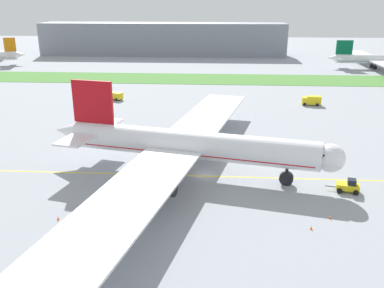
{
  "coord_description": "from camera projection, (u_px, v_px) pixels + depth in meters",
  "views": [
    {
      "loc": [
        2.3,
        -69.45,
        30.22
      ],
      "look_at": [
        -2.75,
        6.9,
        3.53
      ],
      "focal_mm": 38.67,
      "sensor_mm": 36.0,
      "label": 1
    }
  ],
  "objects": [
    {
      "name": "apron_taxi_line",
      "position": [
        204.0,
        176.0,
        75.01
      ],
      "size": [
        280.0,
        0.36,
        0.01
      ],
      "primitive_type": "cube",
      "color": "yellow",
      "rests_on": "ground"
    },
    {
      "name": "service_truck_baggage_loader",
      "position": [
        115.0,
        96.0,
        132.06
      ],
      "size": [
        5.62,
        4.42,
        2.45
      ],
      "color": "yellow",
      "rests_on": "ground"
    },
    {
      "name": "ground_plane",
      "position": [
        204.0,
        175.0,
        75.53
      ],
      "size": [
        600.0,
        600.0,
        0.0
      ],
      "primitive_type": "plane",
      "color": "#9399A0",
      "rests_on": "ground"
    },
    {
      "name": "service_truck_fuel_bowser",
      "position": [
        312.0,
        100.0,
        125.25
      ],
      "size": [
        5.77,
        3.1,
        2.81
      ],
      "color": "yellow",
      "rests_on": "ground"
    },
    {
      "name": "pushback_tug",
      "position": [
        348.0,
        186.0,
        68.57
      ],
      "size": [
        5.52,
        2.96,
        2.3
      ],
      "color": "yellow",
      "rests_on": "ground"
    },
    {
      "name": "airliner_foreground",
      "position": [
        186.0,
        145.0,
        74.56
      ],
      "size": [
        53.46,
        86.87,
        16.26
      ],
      "color": "white",
      "rests_on": "ground"
    },
    {
      "name": "traffic_cone_near_nose",
      "position": [
        58.0,
        218.0,
        60.1
      ],
      "size": [
        0.36,
        0.36,
        0.58
      ],
      "color": "#F2590C",
      "rests_on": "ground"
    },
    {
      "name": "grass_median_strip",
      "position": [
        213.0,
        79.0,
        167.19
      ],
      "size": [
        320.0,
        24.0,
        0.1
      ],
      "primitive_type": "cube",
      "color": "#4C8438",
      "rests_on": "ground"
    },
    {
      "name": "terminal_building",
      "position": [
        163.0,
        39.0,
        238.04
      ],
      "size": [
        139.2,
        20.0,
        18.0
      ],
      "primitive_type": "cube",
      "color": "gray",
      "rests_on": "ground"
    },
    {
      "name": "parked_airliner_far_centre",
      "position": [
        380.0,
        59.0,
        190.85
      ],
      "size": [
        48.53,
        78.85,
        12.84
      ],
      "color": "white",
      "rests_on": "ground"
    },
    {
      "name": "traffic_cone_starboard_wing",
      "position": [
        311.0,
        227.0,
        57.55
      ],
      "size": [
        0.36,
        0.36,
        0.58
      ],
      "color": "#F2590C",
      "rests_on": "ground"
    },
    {
      "name": "ground_crew_marshaller_front",
      "position": [
        51.0,
        247.0,
        51.86
      ],
      "size": [
        0.55,
        0.23,
        1.56
      ],
      "color": "black",
      "rests_on": "ground"
    },
    {
      "name": "traffic_cone_port_wing",
      "position": [
        330.0,
        217.0,
        60.39
      ],
      "size": [
        0.36,
        0.36,
        0.58
      ],
      "color": "#F2590C",
      "rests_on": "ground"
    },
    {
      "name": "ground_crew_wingwalker_starboard",
      "position": [
        95.0,
        220.0,
        58.11
      ],
      "size": [
        0.26,
        0.59,
        1.69
      ],
      "color": "black",
      "rests_on": "ground"
    },
    {
      "name": "ground_crew_wingwalker_port",
      "position": [
        142.0,
        170.0,
        74.9
      ],
      "size": [
        0.62,
        0.27,
        1.75
      ],
      "color": "black",
      "rests_on": "ground"
    }
  ]
}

